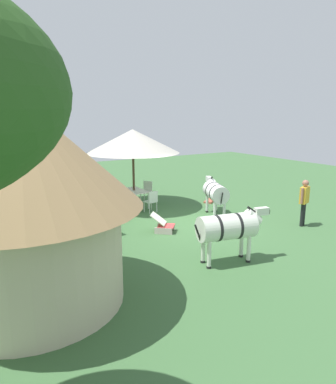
{
  "coord_description": "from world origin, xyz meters",
  "views": [
    {
      "loc": [
        -10.2,
        7.22,
        4.0
      ],
      "look_at": [
        1.11,
        0.25,
        1.0
      ],
      "focal_mm": 32.7,
      "sensor_mm": 36.0,
      "label": 1
    }
  ],
  "objects_px": {
    "patio_dining_table": "(134,192)",
    "guest_beside_umbrella": "(90,189)",
    "shade_umbrella": "(133,141)",
    "zebra_by_umbrella": "(215,192)",
    "thatched_hut": "(28,194)",
    "zebra_nearest_camera": "(89,204)",
    "patio_chair_near_lawn": "(106,197)",
    "acacia_tree_left_background": "(25,105)",
    "striped_lounge_chair": "(163,225)",
    "standing_watcher": "(304,198)",
    "patio_chair_east_end": "(152,200)",
    "zebra_toward_hut": "(229,227)",
    "patio_chair_near_hut": "(147,190)"
  },
  "relations": [
    {
      "from": "striped_lounge_chair",
      "to": "patio_chair_near_hut",
      "type": "bearing_deg",
      "value": -160.31
    },
    {
      "from": "patio_chair_east_end",
      "to": "standing_watcher",
      "type": "relative_size",
      "value": 0.53
    },
    {
      "from": "patio_dining_table",
      "to": "striped_lounge_chair",
      "type": "bearing_deg",
      "value": 169.94
    },
    {
      "from": "patio_chair_near_lawn",
      "to": "guest_beside_umbrella",
      "type": "relative_size",
      "value": 0.54
    },
    {
      "from": "thatched_hut",
      "to": "zebra_nearest_camera",
      "type": "bearing_deg",
      "value": -33.66
    },
    {
      "from": "guest_beside_umbrella",
      "to": "striped_lounge_chair",
      "type": "relative_size",
      "value": 1.77
    },
    {
      "from": "zebra_by_umbrella",
      "to": "acacia_tree_left_background",
      "type": "xyz_separation_m",
      "value": [
        4.99,
        5.94,
        3.37
      ]
    },
    {
      "from": "zebra_nearest_camera",
      "to": "zebra_by_umbrella",
      "type": "relative_size",
      "value": 1.17
    },
    {
      "from": "shade_umbrella",
      "to": "zebra_by_umbrella",
      "type": "relative_size",
      "value": 2.01
    },
    {
      "from": "patio_chair_east_end",
      "to": "patio_dining_table",
      "type": "bearing_deg",
      "value": 90.0
    },
    {
      "from": "guest_beside_umbrella",
      "to": "thatched_hut",
      "type": "bearing_deg",
      "value": -133.22
    },
    {
      "from": "patio_dining_table",
      "to": "acacia_tree_left_background",
      "type": "relative_size",
      "value": 0.26
    },
    {
      "from": "patio_chair_east_end",
      "to": "striped_lounge_chair",
      "type": "relative_size",
      "value": 0.95
    },
    {
      "from": "zebra_nearest_camera",
      "to": "patio_dining_table",
      "type": "bearing_deg",
      "value": 30.42
    },
    {
      "from": "guest_beside_umbrella",
      "to": "acacia_tree_left_background",
      "type": "xyz_separation_m",
      "value": [
        2.06,
        1.81,
        3.32
      ]
    },
    {
      "from": "guest_beside_umbrella",
      "to": "zebra_nearest_camera",
      "type": "bearing_deg",
      "value": -123.64
    },
    {
      "from": "shade_umbrella",
      "to": "patio_chair_near_hut",
      "type": "height_order",
      "value": "shade_umbrella"
    },
    {
      "from": "patio_chair_east_end",
      "to": "striped_lounge_chair",
      "type": "bearing_deg",
      "value": -119.55
    },
    {
      "from": "patio_dining_table",
      "to": "zebra_by_umbrella",
      "type": "height_order",
      "value": "zebra_by_umbrella"
    },
    {
      "from": "patio_chair_near_hut",
      "to": "acacia_tree_left_background",
      "type": "xyz_separation_m",
      "value": [
        1.41,
        4.78,
        3.81
      ]
    },
    {
      "from": "striped_lounge_chair",
      "to": "zebra_by_umbrella",
      "type": "relative_size",
      "value": 0.48
    },
    {
      "from": "patio_dining_table",
      "to": "patio_chair_near_hut",
      "type": "bearing_deg",
      "value": -55.36
    },
    {
      "from": "patio_chair_near_lawn",
      "to": "guest_beside_umbrella",
      "type": "bearing_deg",
      "value": -65.17
    },
    {
      "from": "thatched_hut",
      "to": "patio_chair_east_end",
      "type": "distance_m",
      "value": 7.54
    },
    {
      "from": "patio_chair_east_end",
      "to": "zebra_toward_hut",
      "type": "distance_m",
      "value": 5.45
    },
    {
      "from": "zebra_toward_hut",
      "to": "acacia_tree_left_background",
      "type": "bearing_deg",
      "value": -146.61
    },
    {
      "from": "striped_lounge_chair",
      "to": "thatched_hut",
      "type": "bearing_deg",
      "value": -21.13
    },
    {
      "from": "patio_chair_near_lawn",
      "to": "patio_chair_east_end",
      "type": "xyz_separation_m",
      "value": [
        -1.45,
        -1.41,
        0.0
      ]
    },
    {
      "from": "patio_chair_near_lawn",
      "to": "shade_umbrella",
      "type": "bearing_deg",
      "value": 90.0
    },
    {
      "from": "zebra_nearest_camera",
      "to": "acacia_tree_left_background",
      "type": "xyz_separation_m",
      "value": [
        4.23,
        1.05,
        3.35
      ]
    },
    {
      "from": "zebra_by_umbrella",
      "to": "acacia_tree_left_background",
      "type": "distance_m",
      "value": 8.46
    },
    {
      "from": "guest_beside_umbrella",
      "to": "standing_watcher",
      "type": "distance_m",
      "value": 8.23
    },
    {
      "from": "patio_chair_near_lawn",
      "to": "acacia_tree_left_background",
      "type": "distance_m",
      "value": 4.96
    },
    {
      "from": "zebra_nearest_camera",
      "to": "acacia_tree_left_background",
      "type": "height_order",
      "value": "acacia_tree_left_background"
    },
    {
      "from": "patio_chair_near_lawn",
      "to": "striped_lounge_chair",
      "type": "xyz_separation_m",
      "value": [
        -3.75,
        -0.58,
        -0.26
      ]
    },
    {
      "from": "thatched_hut",
      "to": "shade_umbrella",
      "type": "height_order",
      "value": "thatched_hut"
    },
    {
      "from": "thatched_hut",
      "to": "patio_chair_near_lawn",
      "type": "distance_m",
      "value": 7.7
    },
    {
      "from": "thatched_hut",
      "to": "zebra_nearest_camera",
      "type": "height_order",
      "value": "thatched_hut"
    },
    {
      "from": "patio_dining_table",
      "to": "zebra_toward_hut",
      "type": "xyz_separation_m",
      "value": [
        -6.6,
        0.41,
        0.35
      ]
    },
    {
      "from": "patio_dining_table",
      "to": "thatched_hut",
      "type": "bearing_deg",
      "value": 138.5
    },
    {
      "from": "shade_umbrella",
      "to": "patio_dining_table",
      "type": "relative_size",
      "value": 2.84
    },
    {
      "from": "thatched_hut",
      "to": "striped_lounge_chair",
      "type": "xyz_separation_m",
      "value": [
        2.49,
        -4.69,
        -2.14
      ]
    },
    {
      "from": "guest_beside_umbrella",
      "to": "patio_chair_east_end",
      "type": "bearing_deg",
      "value": -44.4
    },
    {
      "from": "zebra_by_umbrella",
      "to": "zebra_toward_hut",
      "type": "distance_m",
      "value": 4.53
    },
    {
      "from": "zebra_nearest_camera",
      "to": "zebra_toward_hut",
      "type": "distance_m",
      "value": 5.05
    },
    {
      "from": "striped_lounge_chair",
      "to": "zebra_by_umbrella",
      "type": "distance_m",
      "value": 2.95
    },
    {
      "from": "patio_dining_table",
      "to": "patio_chair_near_lawn",
      "type": "distance_m",
      "value": 1.24
    },
    {
      "from": "patio_dining_table",
      "to": "guest_beside_umbrella",
      "type": "xyz_separation_m",
      "value": [
        0.05,
        1.96,
        0.35
      ]
    },
    {
      "from": "patio_dining_table",
      "to": "guest_beside_umbrella",
      "type": "bearing_deg",
      "value": 88.59
    },
    {
      "from": "patio_chair_east_end",
      "to": "striped_lounge_chair",
      "type": "distance_m",
      "value": 2.46
    }
  ]
}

